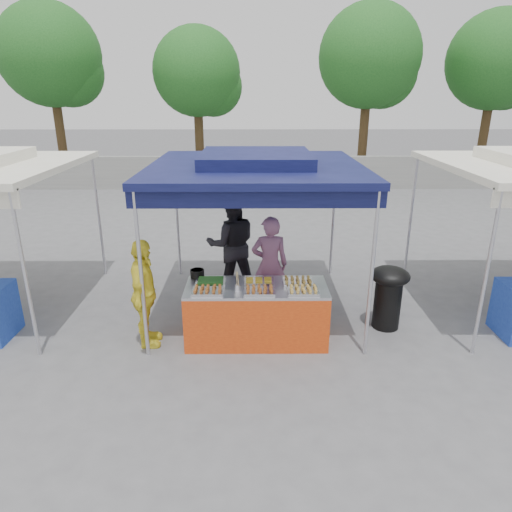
{
  "coord_description": "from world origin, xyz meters",
  "views": [
    {
      "loc": [
        -0.05,
        -5.99,
        3.43
      ],
      "look_at": [
        0.0,
        0.6,
        1.05
      ],
      "focal_mm": 32.0,
      "sensor_mm": 36.0,
      "label": 1
    }
  ],
  "objects_px": {
    "vendor_table": "(256,313)",
    "vendor_woman": "(270,265)",
    "helper_man": "(232,244)",
    "wok_burner": "(388,292)",
    "cooking_pot": "(197,274)",
    "customer_person": "(144,294)"
  },
  "relations": [
    {
      "from": "wok_burner",
      "to": "customer_person",
      "type": "relative_size",
      "value": 0.63
    },
    {
      "from": "cooking_pot",
      "to": "helper_man",
      "type": "relative_size",
      "value": 0.11
    },
    {
      "from": "vendor_woman",
      "to": "helper_man",
      "type": "bearing_deg",
      "value": -50.06
    },
    {
      "from": "wok_burner",
      "to": "customer_person",
      "type": "distance_m",
      "value": 3.6
    },
    {
      "from": "cooking_pot",
      "to": "vendor_woman",
      "type": "relative_size",
      "value": 0.13
    },
    {
      "from": "vendor_woman",
      "to": "helper_man",
      "type": "distance_m",
      "value": 0.96
    },
    {
      "from": "wok_burner",
      "to": "vendor_woman",
      "type": "relative_size",
      "value": 0.61
    },
    {
      "from": "vendor_table",
      "to": "vendor_woman",
      "type": "relative_size",
      "value": 1.24
    },
    {
      "from": "cooking_pot",
      "to": "wok_burner",
      "type": "bearing_deg",
      "value": 0.9
    },
    {
      "from": "helper_man",
      "to": "vendor_woman",
      "type": "bearing_deg",
      "value": 123.16
    },
    {
      "from": "vendor_table",
      "to": "helper_man",
      "type": "distance_m",
      "value": 1.77
    },
    {
      "from": "customer_person",
      "to": "helper_man",
      "type": "bearing_deg",
      "value": -36.77
    },
    {
      "from": "vendor_table",
      "to": "wok_burner",
      "type": "xyz_separation_m",
      "value": [
        2.0,
        0.38,
        0.16
      ]
    },
    {
      "from": "vendor_table",
      "to": "vendor_woman",
      "type": "bearing_deg",
      "value": 76.83
    },
    {
      "from": "cooking_pot",
      "to": "wok_burner",
      "type": "relative_size",
      "value": 0.21
    },
    {
      "from": "cooking_pot",
      "to": "helper_man",
      "type": "bearing_deg",
      "value": 71.06
    },
    {
      "from": "vendor_table",
      "to": "customer_person",
      "type": "distance_m",
      "value": 1.6
    },
    {
      "from": "vendor_table",
      "to": "wok_burner",
      "type": "distance_m",
      "value": 2.04
    },
    {
      "from": "vendor_table",
      "to": "cooking_pot",
      "type": "distance_m",
      "value": 1.05
    },
    {
      "from": "wok_burner",
      "to": "vendor_woman",
      "type": "distance_m",
      "value": 1.88
    },
    {
      "from": "vendor_table",
      "to": "customer_person",
      "type": "relative_size",
      "value": 1.27
    },
    {
      "from": "cooking_pot",
      "to": "vendor_woman",
      "type": "xyz_separation_m",
      "value": [
        1.09,
        0.61,
        -0.1
      ]
    }
  ]
}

